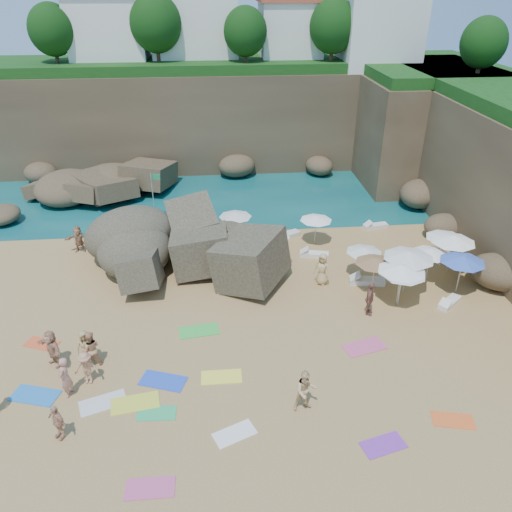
{
  "coord_description": "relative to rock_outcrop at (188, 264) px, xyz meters",
  "views": [
    {
      "loc": [
        -0.08,
        -19.63,
        14.68
      ],
      "look_at": [
        2.0,
        3.0,
        2.0
      ],
      "focal_mm": 35.0,
      "sensor_mm": 36.0,
      "label": 1
    }
  ],
  "objects": [
    {
      "name": "ground",
      "position": [
        1.76,
        -5.99,
        0.0
      ],
      "size": [
        120.0,
        120.0,
        0.0
      ],
      "primitive_type": "plane",
      "color": "tan",
      "rests_on": "ground"
    },
    {
      "name": "seawater",
      "position": [
        1.76,
        24.01,
        0.0
      ],
      "size": [
        120.0,
        120.0,
        0.0
      ],
      "primitive_type": "plane",
      "color": "#0C4751",
      "rests_on": "ground"
    },
    {
      "name": "cliff_back",
      "position": [
        3.76,
        19.01,
        4.0
      ],
      "size": [
        44.0,
        8.0,
        8.0
      ],
      "primitive_type": "cube",
      "color": "brown",
      "rests_on": "ground"
    },
    {
      "name": "cliff_corner",
      "position": [
        18.76,
        14.01,
        4.0
      ],
      "size": [
        10.0,
        12.0,
        8.0
      ],
      "primitive_type": "cube",
      "color": "brown",
      "rests_on": "ground"
    },
    {
      "name": "rock_promontory",
      "position": [
        -9.24,
        10.01,
        0.0
      ],
      "size": [
        12.0,
        7.0,
        2.0
      ],
      "primitive_type": null,
      "color": "brown",
      "rests_on": "ground"
    },
    {
      "name": "clifftop_buildings",
      "position": [
        4.72,
        19.8,
        11.24
      ],
      "size": [
        28.48,
        9.48,
        7.0
      ],
      "color": "white",
      "rests_on": "cliff_back"
    },
    {
      "name": "clifftop_trees",
      "position": [
        6.54,
        13.53,
        11.26
      ],
      "size": [
        35.6,
        23.82,
        4.4
      ],
      "color": "#11380F",
      "rests_on": "ground"
    },
    {
      "name": "marina_masts",
      "position": [
        -14.74,
        24.01,
        3.0
      ],
      "size": [
        3.1,
        0.1,
        6.0
      ],
      "color": "white",
      "rests_on": "ground"
    },
    {
      "name": "rock_outcrop",
      "position": [
        0.0,
        0.0,
        0.0
      ],
      "size": [
        8.82,
        7.32,
        3.11
      ],
      "primitive_type": null,
      "rotation": [
        0.0,
        0.0,
        -0.21
      ],
      "color": "brown",
      "rests_on": "ground"
    },
    {
      "name": "flag_pole",
      "position": [
        -2.28,
        6.34,
        2.18
      ],
      "size": [
        0.66,
        0.23,
        3.42
      ],
      "color": "silver",
      "rests_on": "ground"
    },
    {
      "name": "parasol_0",
      "position": [
        4.58,
        -0.99,
        2.21
      ],
      "size": [
        2.54,
        2.54,
        2.41
      ],
      "color": "silver",
      "rests_on": "ground"
    },
    {
      "name": "parasol_1",
      "position": [
        2.99,
        2.81,
        1.79
      ],
      "size": [
        2.07,
        2.07,
        1.96
      ],
      "color": "silver",
      "rests_on": "ground"
    },
    {
      "name": "parasol_2",
      "position": [
        14.76,
        -2.28,
        2.14
      ],
      "size": [
        2.46,
        2.46,
        2.33
      ],
      "color": "silver",
      "rests_on": "ground"
    },
    {
      "name": "parasol_3",
      "position": [
        14.72,
        -1.48,
        1.93
      ],
      "size": [
        2.22,
        2.22,
        2.1
      ],
      "color": "silver",
      "rests_on": "ground"
    },
    {
      "name": "parasol_4",
      "position": [
        11.56,
        -4.07,
        2.28
      ],
      "size": [
        2.63,
        2.63,
        2.48
      ],
      "color": "silver",
      "rests_on": "ground"
    },
    {
      "name": "parasol_5",
      "position": [
        7.94,
        1.93,
        1.74
      ],
      "size": [
        2.01,
        2.01,
        1.9
      ],
      "color": "silver",
      "rests_on": "ground"
    },
    {
      "name": "parasol_6",
      "position": [
        9.94,
        -3.76,
        1.84
      ],
      "size": [
        2.12,
        2.12,
        2.0
      ],
      "color": "silver",
      "rests_on": "ground"
    },
    {
      "name": "parasol_7",
      "position": [
        9.76,
        -2.33,
        1.71
      ],
      "size": [
        1.98,
        1.98,
        1.87
      ],
      "color": "silver",
      "rests_on": "ground"
    },
    {
      "name": "parasol_8",
      "position": [
        10.85,
        -5.08,
        2.1
      ],
      "size": [
        2.42,
        2.42,
        2.29
      ],
      "color": "silver",
      "rests_on": "ground"
    },
    {
      "name": "parasol_9",
      "position": [
        10.88,
        -5.18,
        2.03
      ],
      "size": [
        2.34,
        2.34,
        2.21
      ],
      "color": "silver",
      "rests_on": "ground"
    },
    {
      "name": "parasol_10",
      "position": [
        14.4,
        -4.29,
        2.02
      ],
      "size": [
        2.32,
        2.32,
        2.2
      ],
      "color": "silver",
      "rests_on": "ground"
    },
    {
      "name": "parasol_11",
      "position": [
        13.26,
        -2.95,
        1.78
      ],
      "size": [
        2.05,
        2.05,
        1.94
      ],
      "color": "silver",
      "rests_on": "ground"
    },
    {
      "name": "lounger_0",
      "position": [
        2.57,
        -3.18,
        0.14
      ],
      "size": [
        1.8,
        0.69,
        0.27
      ],
      "primitive_type": "cube",
      "rotation": [
        0.0,
        0.0,
        -0.06
      ],
      "color": "silver",
      "rests_on": "ground"
    },
    {
      "name": "lounger_1",
      "position": [
        12.46,
        3.75,
        0.13
      ],
      "size": [
        1.7,
        0.82,
        0.25
      ],
      "primitive_type": "cube",
      "rotation": [
        0.0,
        0.0,
        0.17
      ],
      "color": "silver",
      "rests_on": "ground"
    },
    {
      "name": "lounger_2",
      "position": [
        6.29,
        2.87,
        0.14
      ],
      "size": [
        1.9,
        1.37,
        0.28
      ],
      "primitive_type": "cube",
      "rotation": [
        0.0,
        0.0,
        0.47
      ],
      "color": "silver",
      "rests_on": "ground"
    },
    {
      "name": "lounger_3",
      "position": [
        7.58,
        0.22,
        0.13
      ],
      "size": [
        1.8,
        0.96,
        0.27
      ],
      "primitive_type": "cube",
      "rotation": [
        0.0,
        0.0,
        -0.24
      ],
      "color": "white",
      "rests_on": "ground"
    },
    {
      "name": "lounger_4",
      "position": [
        9.88,
        -3.05,
        0.15
      ],
      "size": [
        1.98,
        0.9,
        0.3
      ],
      "primitive_type": "cube",
      "rotation": [
        0.0,
        0.0,
        -0.15
      ],
      "color": "silver",
      "rests_on": "ground"
    },
    {
      "name": "lounger_5",
      "position": [
        13.54,
        -5.43,
        0.12
      ],
      "size": [
        1.54,
        1.38,
        0.24
      ],
      "primitive_type": "cube",
      "rotation": [
        0.0,
        0.0,
        0.68
      ],
      "color": "silver",
      "rests_on": "ground"
    },
    {
      "name": "towel_0",
      "position": [
        -5.82,
        -10.11,
        0.02
      ],
      "size": [
        2.08,
        1.45,
        0.03
      ],
      "primitive_type": "cube",
      "rotation": [
        0.0,
        0.0,
        -0.29
      ],
      "color": "blue",
      "rests_on": "ground"
    },
    {
      "name": "towel_1",
      "position": [
        -0.83,
        -14.75,
        0.01
      ],
      "size": [
        1.64,
        0.83,
        0.03
      ],
      "primitive_type": "cube",
      "rotation": [
        0.0,
        0.0,
        -0.0
      ],
      "color": "#CA4E80",
      "rests_on": "ground"
    },
    {
      "name": "towel_3",
      "position": [
        -0.88,
        -11.5,
        0.01
      ],
      "size": [
        1.54,
        0.83,
        0.03
      ],
      "primitive_type": "cube",
      "rotation": [
        0.0,
        0.0,
        -0.05
      ],
      "color": "#31AD64",
      "rests_on": "ground"
    },
    {
      "name": "towel_4",
      "position": [
        -1.76,
        -10.9,
        0.02
      ],
      "size": [
        2.0,
        1.22,
        0.03
      ],
      "primitive_type": "cube",
      "rotation": [
        0.0,
        0.0,
        0.16
      ],
      "color": "yellow",
      "rests_on": "ground"
    },
    {
      "name": "towel_5",
      "position": [
        -3.03,
        -10.76,
        0.02
      ],
      "size": [
        1.99,
        1.44,
        0.03
      ],
      "primitive_type": "cube",
      "rotation": [
        0.0,
        0.0,
        0.34
      ],
      "color": "silver",
      "rests_on": "ground"
    },
    {
      "name": "towel_6",
      "position": [
        7.36,
        -13.77,
        0.01
      ],
      "size": [
        1.76,
        1.19,
        0.03
      ],
      "primitive_type": "cube",
      "rotation": [
        0.0,
        0.0,
        0.26
      ],
      "color": "purple",
      "rests_on": "ground"
    },
    {
      "name": "towel_7",
      "position": [
        -6.48,
        -6.78,
        0.01
      ],
      "size": [
        1.71,
        1.28,
        0.03
      ],
      "primitive_type": "cube",
      "rotation": [
        0.0,
        0.0,
        -0.38
      ],
      "color": "#EA5129",
      "rests_on": "ground"
    },
    {
      "name": "towel_8",
      "position": [
        -0.76,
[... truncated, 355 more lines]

